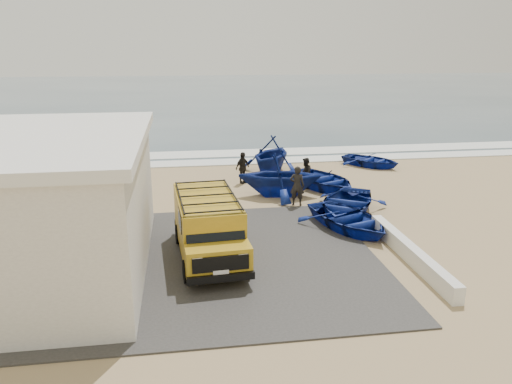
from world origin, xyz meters
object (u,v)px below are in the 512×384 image
boat_mid_left (280,175)px  fisherman_back (243,168)px  boat_far_right (371,160)px  fisherman_front (297,186)px  boat_far_left (271,154)px  boat_near_right (346,203)px  boat_mid_right (323,180)px  boat_near_left (348,219)px  van (208,225)px  parapet (410,253)px  building (7,206)px  fisherman_middle (305,173)px

boat_mid_left → fisherman_back: bearing=39.4°
boat_far_right → fisherman_front: bearing=-173.8°
boat_far_left → fisherman_front: bearing=-58.7°
boat_mid_left → boat_far_left: (0.41, 4.61, -0.00)m
fisherman_front → fisherman_back: (-1.92, 3.95, -0.07)m
boat_far_left → boat_mid_left: bearing=-64.5°
boat_near_right → boat_mid_right: bearing=119.8°
boat_far_right → fisherman_back: (-7.81, -2.54, 0.45)m
boat_near_left → boat_far_right: 10.77m
boat_near_left → fisherman_back: fisherman_back is taller
van → boat_mid_left: size_ratio=1.32×
boat_near_right → parapet: bearing=-52.7°
boat_near_left → boat_mid_right: bearing=64.7°
building → fisherman_front: (10.17, 5.34, -1.28)m
boat_near_left → fisherman_back: 7.87m
van → boat_far_left: 11.87m
parapet → boat_mid_left: boat_mid_left is taller
van → boat_far_left: size_ratio=1.32×
boat_far_left → fisherman_back: bearing=-100.0°
boat_near_right → boat_mid_left: (-2.26, 2.89, 0.57)m
boat_near_right → boat_far_right: (4.11, 7.89, -0.08)m
fisherman_front → boat_far_right: bearing=-110.1°
boat_mid_left → fisherman_front: size_ratio=2.17×
parapet → van: size_ratio=1.19×
boat_near_right → boat_far_left: 7.75m
fisherman_middle → fisherman_front: bearing=-0.7°
boat_far_left → fisherman_front: boat_far_left is taller
parapet → boat_near_left: (-1.07, 3.10, 0.14)m
building → van: size_ratio=1.86×
van → boat_mid_right: 9.63m
boat_mid_right → fisherman_front: bearing=-150.2°
boat_near_right → fisherman_front: fisherman_front is taller
building → fisherman_back: size_ratio=5.83×
boat_mid_right → parapet: bearing=-110.0°
boat_near_right → boat_far_right: 8.90m
boat_near_right → fisherman_front: size_ratio=2.39×
parapet → boat_near_left: 3.28m
boat_mid_right → fisherman_front: 3.11m
boat_near_left → fisherman_front: bearing=92.0°
parapet → boat_far_left: (-2.40, 12.45, 0.73)m
boat_mid_left → fisherman_back: boat_mid_left is taller
boat_near_right → boat_mid_left: bearing=159.0°
boat_near_left → building: bearing=171.1°
boat_near_left → boat_near_right: (0.52, 1.84, 0.02)m
parapet → fisherman_front: 6.78m
parapet → fisherman_front: (-2.33, 6.34, 0.60)m
building → boat_near_left: (11.43, 2.10, -1.74)m
fisherman_back → fisherman_middle: bearing=-66.6°
boat_near_right → building: bearing=-130.7°
van → boat_far_right: size_ratio=1.47×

